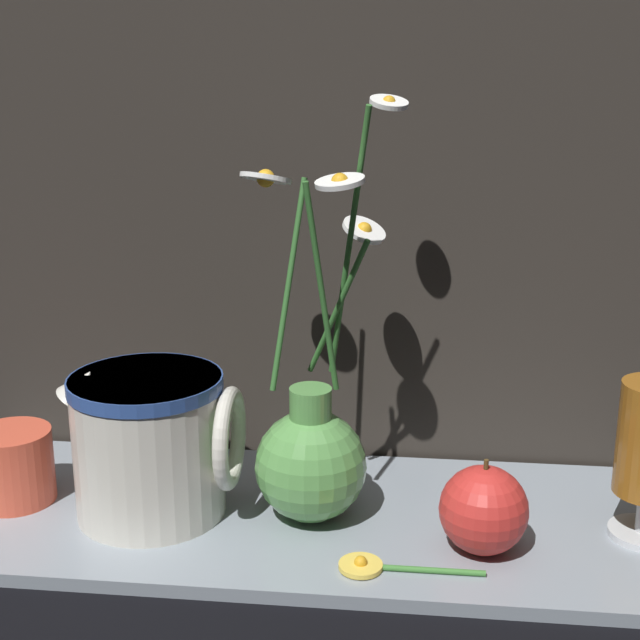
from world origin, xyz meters
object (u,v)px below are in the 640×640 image
object	(u,v)px
vase_with_flowers	(312,451)
yellow_mug	(11,466)
ceramic_pitcher	(151,439)
orange_fruit	(484,510)

from	to	relation	value
vase_with_flowers	yellow_mug	xyz separation A→B (m)	(-0.28, 0.00, -0.03)
yellow_mug	ceramic_pitcher	xyz separation A→B (m)	(0.14, -0.01, 0.04)
yellow_mug	orange_fruit	bearing A→B (deg)	-5.72
vase_with_flowers	orange_fruit	bearing A→B (deg)	-15.97
yellow_mug	ceramic_pitcher	distance (m)	0.14
yellow_mug	ceramic_pitcher	world-z (taller)	ceramic_pitcher
ceramic_pitcher	vase_with_flowers	bearing A→B (deg)	2.81
yellow_mug	orange_fruit	distance (m)	0.43
vase_with_flowers	ceramic_pitcher	size ratio (longest dim) A/B	2.29
yellow_mug	ceramic_pitcher	bearing A→B (deg)	-3.13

